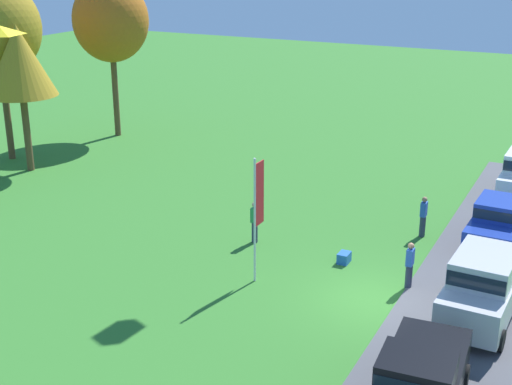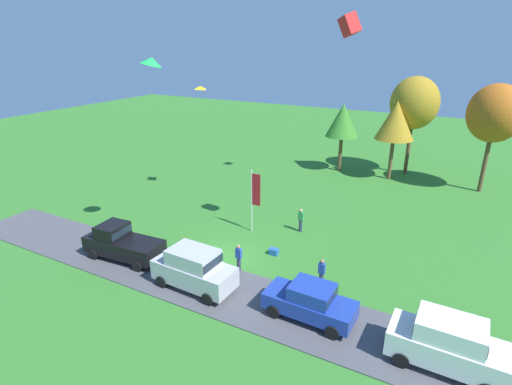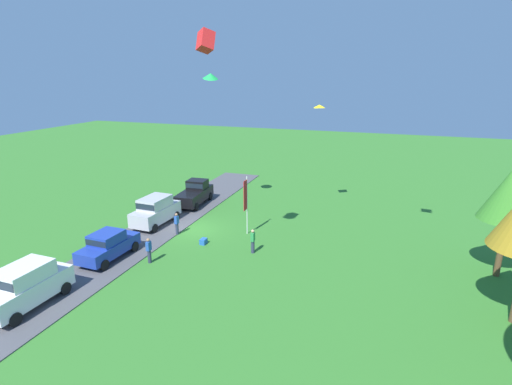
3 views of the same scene
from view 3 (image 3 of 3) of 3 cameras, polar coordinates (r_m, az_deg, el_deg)
The scene contains 15 objects.
ground_plane at distance 32.07m, azimuth -8.75°, elevation -5.21°, with size 120.00×120.00×0.00m, color #337528.
pavement_strip at distance 33.47m, azimuth -13.23°, elevation -4.47°, with size 36.00×4.40×0.06m, color #4C4C51.
car_pickup_far_end at distance 37.82m, azimuth -8.70°, elevation -0.04°, with size 5.12×2.32×2.14m.
car_suv_by_flagpole at distance 33.20m, azimuth -14.16°, elevation -2.39°, with size 4.67×2.19×2.28m.
car_sedan_near_entrance at distance 28.17m, azimuth -20.38°, elevation -6.98°, with size 4.45×2.06×1.84m.
car_suv_mid_row at distance 24.45m, azimuth -30.02°, elevation -11.28°, with size 4.64×2.13×2.28m.
person_watching_sky at distance 31.01m, azimuth -11.26°, elevation -4.38°, with size 0.36×0.24×1.71m.
person_on_lawn at distance 26.92m, azimuth -15.04°, elevation -7.97°, with size 0.36×0.24×1.71m.
person_beside_suv at distance 27.37m, azimuth -0.46°, elevation -6.95°, with size 0.36×0.24×1.71m.
tree_far_left at distance 27.14m, azimuth 32.69°, elevation -0.10°, with size 3.28×3.28×6.93m.
flag_banner at distance 29.69m, azimuth -1.46°, elevation -0.91°, with size 0.71×0.08×4.55m.
cooler_box at distance 29.25m, azimuth -7.52°, elevation -6.94°, with size 0.56×0.40×0.40m, color blue.
kite_diamond_near_flag at distance 34.12m, azimuth 9.04°, elevation 12.09°, with size 0.79×1.09×0.25m, color yellow.
kite_delta_high_right at distance 33.88m, azimuth -6.52°, elevation 16.21°, with size 1.25×1.25×0.45m, color green.
kite_box_high_left at distance 23.12m, azimuth -7.21°, elevation 20.68°, with size 0.74×0.74×1.03m, color red.
Camera 3 is at (26.19, 14.26, 11.81)m, focal length 28.00 mm.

